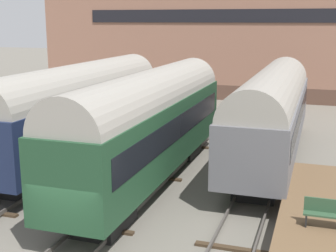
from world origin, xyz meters
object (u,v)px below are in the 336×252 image
(train_car_green, at_px, (149,121))
(bench, at_px, (326,212))
(train_car_grey, at_px, (272,109))
(train_car_navy, at_px, (80,107))

(train_car_green, distance_m, bench, 9.16)
(train_car_grey, xyz_separation_m, bench, (2.85, -10.28, -1.33))
(train_car_navy, bearing_deg, bench, -29.29)
(train_car_grey, bearing_deg, train_car_navy, -161.97)
(train_car_green, bearing_deg, bench, -30.99)
(train_car_green, xyz_separation_m, train_car_grey, (4.90, 5.63, -0.18))
(train_car_green, height_order, train_car_grey, train_car_green)
(train_car_navy, distance_m, bench, 14.56)
(bench, bearing_deg, train_car_grey, 105.48)
(train_car_navy, distance_m, train_car_grey, 10.30)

